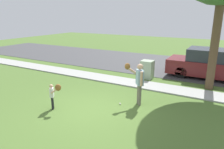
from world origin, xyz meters
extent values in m
plane|color=#4C6B2D|center=(0.00, 3.50, 0.00)|extent=(48.00, 48.00, 0.00)
cube|color=#A3A39E|center=(0.00, 3.60, 0.03)|extent=(36.00, 1.20, 0.06)
cube|color=#424244|center=(0.00, 8.60, 0.01)|extent=(36.00, 6.80, 0.02)
cylinder|color=#6B6656|center=(1.44, 1.24, 0.41)|extent=(0.13, 0.13, 0.83)
cylinder|color=#6B6656|center=(1.34, 1.37, 0.41)|extent=(0.13, 0.13, 0.83)
cube|color=#8CADC6|center=(1.39, 1.31, 1.12)|extent=(0.42, 0.45, 0.59)
sphere|color=tan|center=(1.39, 1.31, 1.54)|extent=(0.22, 0.22, 0.22)
cylinder|color=tan|center=(1.54, 1.11, 1.14)|extent=(0.10, 0.10, 0.55)
cylinder|color=tan|center=(1.04, 1.36, 1.33)|extent=(0.46, 0.38, 0.40)
ellipsoid|color=brown|center=(0.89, 1.24, 1.51)|extent=(0.26, 0.24, 0.26)
cylinder|color=black|center=(-1.32, -0.66, 0.25)|extent=(0.08, 0.08, 0.49)
cylinder|color=black|center=(-1.26, -0.74, 0.25)|extent=(0.08, 0.08, 0.49)
cube|color=silver|center=(-1.29, -0.70, 0.67)|extent=(0.25, 0.27, 0.35)
sphere|color=tan|center=(-1.29, -0.70, 0.92)|extent=(0.13, 0.13, 0.13)
cylinder|color=tan|center=(-1.38, -0.58, 0.68)|extent=(0.06, 0.06, 0.33)
cylinder|color=tan|center=(-1.09, -0.73, 0.80)|extent=(0.28, 0.23, 0.24)
ellipsoid|color=brown|center=(-0.99, -0.66, 0.90)|extent=(0.26, 0.24, 0.26)
sphere|color=white|center=(0.75, 0.89, 0.04)|extent=(0.07, 0.07, 0.07)
cube|color=#9EB293|center=(0.42, 4.86, 0.50)|extent=(0.65, 0.62, 1.01)
cylinder|color=brown|center=(3.65, 4.68, 2.33)|extent=(0.37, 0.37, 4.65)
cube|color=maroon|center=(3.55, 6.65, 0.60)|extent=(4.70, 1.90, 0.80)
cube|color=#2D333D|center=(3.55, 6.65, 1.32)|extent=(2.58, 1.75, 0.65)
cylinder|color=black|center=(2.09, 5.81, 0.34)|extent=(0.64, 0.22, 0.64)
cylinder|color=black|center=(2.09, 7.49, 0.34)|extent=(0.64, 0.22, 0.64)
camera|label=1|loc=(4.22, -5.96, 3.46)|focal=33.54mm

